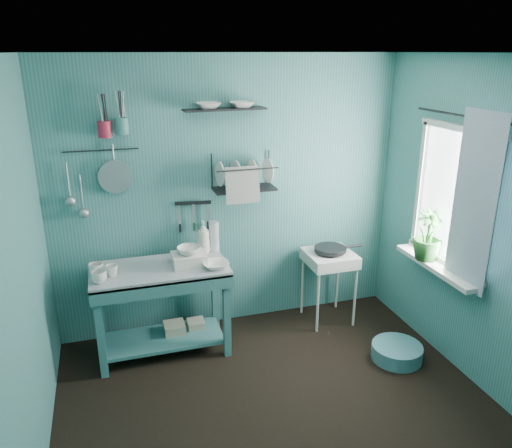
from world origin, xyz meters
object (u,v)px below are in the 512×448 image
object	(u,v)px
work_counter	(162,310)
mug_left	(99,277)
mug_right	(96,269)
floor_basin	(397,352)
hotplate_stand	(328,286)
wash_tub	(189,259)
utensil_cup_teal	(122,126)
mug_mid	(112,271)
storage_tin_small	(196,330)
potted_plant	(428,235)
frying_pan	(330,249)
storage_tin_large	(175,334)
utensil_cup_magenta	(105,129)
colander	(115,177)
soap_bottle	(203,237)
water_bottle	(214,236)
dish_rack	(244,172)

from	to	relation	value
work_counter	mug_left	world-z (taller)	mug_left
mug_right	floor_basin	world-z (taller)	mug_right
hotplate_stand	wash_tub	bearing A→B (deg)	-175.08
mug_right	utensil_cup_teal	bearing A→B (deg)	43.46
mug_mid	mug_left	bearing A→B (deg)	-135.00
mug_right	storage_tin_small	distance (m)	1.10
potted_plant	storage_tin_small	bearing A→B (deg)	161.49
mug_mid	utensil_cup_teal	xyz separation A→B (m)	(0.19, 0.35, 1.09)
frying_pan	hotplate_stand	bearing A→B (deg)	0.00
work_counter	potted_plant	distance (m)	2.35
frying_pan	floor_basin	distance (m)	1.09
frying_pan	storage_tin_small	xyz separation A→B (m)	(-1.30, -0.00, -0.64)
hotplate_stand	storage_tin_large	size ratio (longest dim) A/B	3.21
potted_plant	utensil_cup_teal	bearing A→B (deg)	160.51
work_counter	utensil_cup_teal	distance (m)	1.58
work_counter	mug_mid	size ratio (longest dim) A/B	11.31
frying_pan	utensil_cup_magenta	bearing A→B (deg)	173.86
mug_mid	potted_plant	world-z (taller)	potted_plant
frying_pan	colander	xyz separation A→B (m)	(-1.88, 0.24, 0.78)
utensil_cup_magenta	storage_tin_large	distance (m)	1.88
soap_bottle	water_bottle	world-z (taller)	soap_bottle
water_bottle	frying_pan	xyz separation A→B (m)	(1.08, -0.14, -0.20)
wash_tub	dish_rack	xyz separation A→B (m)	(0.56, 0.26, 0.65)
colander	floor_basin	world-z (taller)	colander
mug_left	colander	distance (m)	0.85
mug_mid	storage_tin_large	xyz separation A→B (m)	(0.48, 0.11, -0.74)
mug_left	potted_plant	size ratio (longest dim) A/B	0.28
work_counter	hotplate_stand	world-z (taller)	work_counter
work_counter	hotplate_stand	size ratio (longest dim) A/B	1.60
mug_left	mug_mid	size ratio (longest dim) A/B	1.23
storage_tin_small	utensil_cup_teal	bearing A→B (deg)	156.85
water_bottle	frying_pan	world-z (taller)	water_bottle
work_counter	storage_tin_large	size ratio (longest dim) A/B	5.14
work_counter	floor_basin	xyz separation A→B (m)	(1.89, -0.72, -0.34)
floor_basin	utensil_cup_magenta	bearing A→B (deg)	155.60
utensil_cup_magenta	storage_tin_large	bearing A→B (deg)	-29.43
storage_tin_small	work_counter	bearing A→B (deg)	-165.07
potted_plant	mug_mid	bearing A→B (deg)	169.15
mug_right	water_bottle	distance (m)	1.05
soap_bottle	wash_tub	bearing A→B (deg)	-127.69
mug_mid	floor_basin	bearing A→B (deg)	-16.11
mug_left	storage_tin_large	bearing A→B (deg)	19.90
mug_right	frying_pan	xyz separation A→B (m)	(2.10, 0.08, -0.11)
mug_right	frying_pan	bearing A→B (deg)	2.26
storage_tin_small	floor_basin	bearing A→B (deg)	-26.56
water_bottle	mug_right	bearing A→B (deg)	-167.83
work_counter	frying_pan	world-z (taller)	work_counter
soap_bottle	water_bottle	distance (m)	0.10
soap_bottle	storage_tin_large	bearing A→B (deg)	-154.89
dish_rack	utensil_cup_magenta	size ratio (longest dim) A/B	4.23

